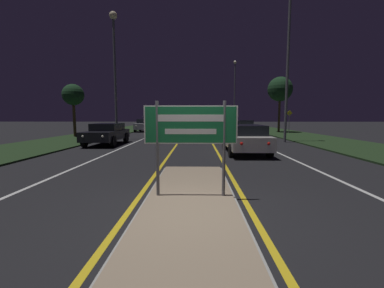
% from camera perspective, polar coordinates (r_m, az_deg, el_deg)
% --- Properties ---
extents(ground_plane, '(160.00, 160.00, 0.00)m').
position_cam_1_polar(ground_plane, '(5.22, -0.46, -14.25)').
color(ground_plane, black).
extents(median_island, '(1.97, 6.54, 0.10)m').
position_cam_1_polar(median_island, '(5.74, -0.30, -11.90)').
color(median_island, '#999993').
rests_on(median_island, ground_plane).
extents(verge_left, '(5.00, 100.00, 0.08)m').
position_cam_1_polar(verge_left, '(26.75, -20.01, 2.01)').
color(verge_left, '#1E3319').
rests_on(verge_left, ground_plane).
extents(verge_right, '(5.00, 100.00, 0.08)m').
position_cam_1_polar(verge_right, '(26.66, 21.70, 1.93)').
color(verge_right, '#1E3319').
rests_on(verge_right, ground_plane).
extents(centre_line_yellow_left, '(0.12, 70.00, 0.01)m').
position_cam_1_polar(centre_line_yellow_left, '(29.98, -1.39, 2.72)').
color(centre_line_yellow_left, gold).
rests_on(centre_line_yellow_left, ground_plane).
extents(centre_line_yellow_right, '(0.12, 70.00, 0.01)m').
position_cam_1_polar(centre_line_yellow_right, '(29.97, 3.11, 2.72)').
color(centre_line_yellow_right, gold).
rests_on(centre_line_yellow_right, ground_plane).
extents(lane_line_white_left, '(0.12, 70.00, 0.01)m').
position_cam_1_polar(lane_line_white_left, '(30.26, -7.13, 2.71)').
color(lane_line_white_left, silver).
rests_on(lane_line_white_left, ground_plane).
extents(lane_line_white_right, '(0.12, 70.00, 0.01)m').
position_cam_1_polar(lane_line_white_right, '(30.22, 8.86, 2.68)').
color(lane_line_white_right, silver).
rests_on(lane_line_white_right, ground_plane).
extents(edge_line_white_left, '(0.10, 70.00, 0.01)m').
position_cam_1_polar(edge_line_white_left, '(30.83, -12.66, 2.67)').
color(edge_line_white_left, silver).
rests_on(edge_line_white_left, ground_plane).
extents(edge_line_white_right, '(0.10, 70.00, 0.01)m').
position_cam_1_polar(edge_line_white_right, '(30.77, 14.41, 2.62)').
color(edge_line_white_right, silver).
rests_on(edge_line_white_right, ground_plane).
extents(highway_sign, '(1.99, 0.07, 2.05)m').
position_cam_1_polar(highway_sign, '(5.46, -0.31, 3.26)').
color(highway_sign, '#56565B').
rests_on(highway_sign, median_island).
extents(streetlight_left_near, '(0.59, 0.59, 9.64)m').
position_cam_1_polar(streetlight_left_near, '(21.52, -16.86, 18.62)').
color(streetlight_left_near, '#56565B').
rests_on(streetlight_left_near, ground_plane).
extents(streetlight_right_near, '(0.46, 0.46, 10.95)m').
position_cam_1_polar(streetlight_right_near, '(19.63, 20.63, 19.60)').
color(streetlight_right_near, '#56565B').
rests_on(streetlight_right_near, ground_plane).
extents(streetlight_right_far, '(0.49, 0.49, 10.99)m').
position_cam_1_polar(streetlight_right_far, '(44.65, 9.46, 12.40)').
color(streetlight_right_far, '#56565B').
rests_on(streetlight_right_far, ground_plane).
extents(car_receding_0, '(1.92, 4.63, 1.40)m').
position_cam_1_polar(car_receding_0, '(12.95, 11.71, 1.29)').
color(car_receding_0, silver).
rests_on(car_receding_0, ground_plane).
extents(car_receding_1, '(2.04, 4.15, 1.43)m').
position_cam_1_polar(car_receding_1, '(21.94, 7.81, 3.38)').
color(car_receding_1, silver).
rests_on(car_receding_1, ground_plane).
extents(car_receding_2, '(1.89, 4.16, 1.36)m').
position_cam_1_polar(car_receding_2, '(30.86, 11.64, 4.03)').
color(car_receding_2, silver).
rests_on(car_receding_2, ground_plane).
extents(car_approaching_0, '(1.93, 4.49, 1.36)m').
position_cam_1_polar(car_approaching_0, '(17.37, -18.38, 2.30)').
color(car_approaching_0, black).
rests_on(car_approaching_0, ground_plane).
extents(car_approaching_1, '(1.95, 4.16, 1.47)m').
position_cam_1_polar(car_approaching_1, '(30.93, -10.41, 4.16)').
color(car_approaching_1, '#B7B7BC').
rests_on(car_approaching_1, ground_plane).
extents(car_approaching_2, '(1.95, 4.38, 1.47)m').
position_cam_1_polar(car_approaching_2, '(46.13, -6.14, 4.87)').
color(car_approaching_2, '#4C514C').
rests_on(car_approaching_2, ground_plane).
extents(warning_sign, '(0.60, 0.06, 2.36)m').
position_cam_1_polar(warning_sign, '(28.49, 20.80, 5.15)').
color(warning_sign, '#56565B').
rests_on(warning_sign, verge_right).
extents(roadside_palm_left, '(1.80, 1.80, 4.47)m').
position_cam_1_polar(roadside_palm_left, '(24.54, -24.90, 9.77)').
color(roadside_palm_left, '#4C3823').
rests_on(roadside_palm_left, verge_left).
extents(roadside_palm_right, '(2.65, 2.65, 5.99)m').
position_cam_1_polar(roadside_palm_right, '(29.99, 18.99, 11.40)').
color(roadside_palm_right, '#4C3823').
rests_on(roadside_palm_right, verge_right).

